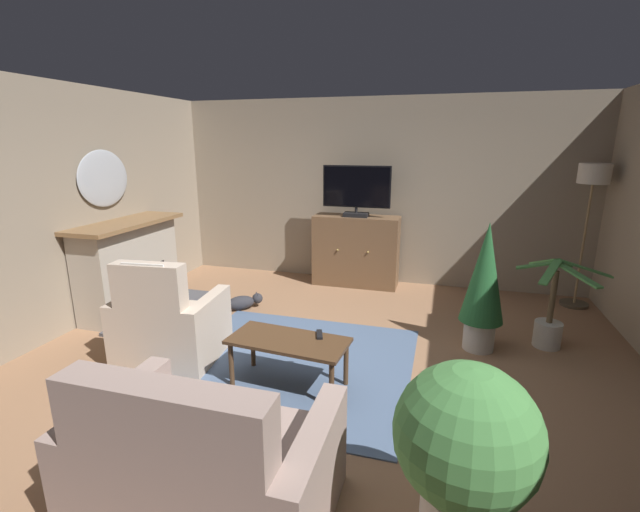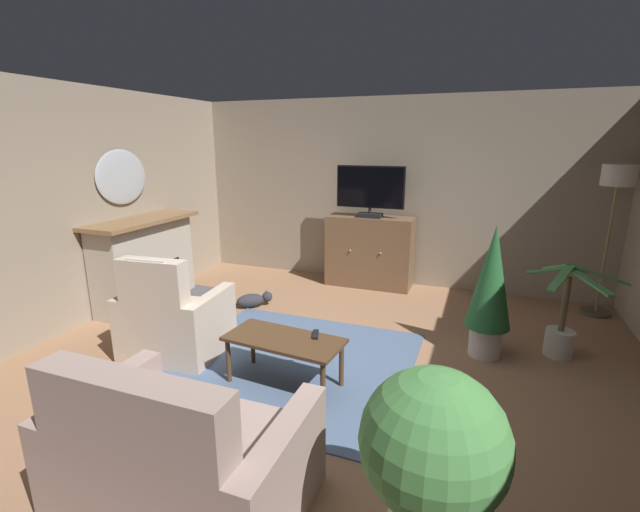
# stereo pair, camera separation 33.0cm
# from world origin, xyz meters

# --- Properties ---
(ground_plane) EXTENTS (6.69, 6.74, 0.04)m
(ground_plane) POSITION_xyz_m (0.00, 0.00, -0.02)
(ground_plane) COLOR #936B4C
(wall_back) EXTENTS (6.69, 0.10, 2.76)m
(wall_back) POSITION_xyz_m (0.00, 3.12, 1.38)
(wall_back) COLOR gray
(wall_back) RESTS_ON ground_plane
(wall_left) EXTENTS (0.10, 6.74, 2.76)m
(wall_left) POSITION_xyz_m (-3.10, 0.00, 1.38)
(wall_left) COLOR gray
(wall_left) RESTS_ON ground_plane
(rug_central) EXTENTS (2.29, 2.19, 0.01)m
(rug_central) POSITION_xyz_m (-0.32, 0.16, 0.01)
(rug_central) COLOR slate
(rug_central) RESTS_ON ground_plane
(fireplace) EXTENTS (0.93, 1.60, 1.17)m
(fireplace) POSITION_xyz_m (-2.77, 0.95, 0.56)
(fireplace) COLOR #4C4C51
(fireplace) RESTS_ON ground_plane
(wall_mirror_oval) EXTENTS (0.06, 0.82, 0.69)m
(wall_mirror_oval) POSITION_xyz_m (-3.02, 0.95, 1.68)
(wall_mirror_oval) COLOR #B2B7BF
(tv_cabinet) EXTENTS (1.26, 0.47, 1.06)m
(tv_cabinet) POSITION_xyz_m (-0.22, 2.77, 0.51)
(tv_cabinet) COLOR #4A3523
(tv_cabinet) RESTS_ON ground_plane
(television) EXTENTS (0.99, 0.20, 0.74)m
(television) POSITION_xyz_m (-0.22, 2.72, 1.45)
(television) COLOR black
(television) RESTS_ON tv_cabinet
(coffee_table) EXTENTS (1.08, 0.57, 0.45)m
(coffee_table) POSITION_xyz_m (-0.22, -0.22, 0.40)
(coffee_table) COLOR #4C331E
(coffee_table) RESTS_ON ground_plane
(tv_remote) EXTENTS (0.10, 0.18, 0.02)m
(tv_remote) POSITION_xyz_m (0.03, -0.07, 0.46)
(tv_remote) COLOR black
(tv_remote) RESTS_ON coffee_table
(sofa_floral) EXTENTS (1.41, 0.93, 1.03)m
(sofa_floral) POSITION_xyz_m (-0.19, -1.67, 0.34)
(sofa_floral) COLOR #A3897F
(sofa_floral) RESTS_ON ground_plane
(armchair_by_fireplace) EXTENTS (1.00, 0.91, 1.09)m
(armchair_by_fireplace) POSITION_xyz_m (-1.52, -0.07, 0.35)
(armchair_by_fireplace) COLOR #C6B29E
(armchair_by_fireplace) RESTS_ON ground_plane
(potted_plant_tall_palm_by_window) EXTENTS (0.91, 0.91, 0.97)m
(potted_plant_tall_palm_by_window) POSITION_xyz_m (2.16, 1.27, 0.29)
(potted_plant_tall_palm_by_window) COLOR beige
(potted_plant_tall_palm_by_window) RESTS_ON ground_plane
(potted_plant_on_hearth_side) EXTENTS (0.73, 0.73, 1.07)m
(potted_plant_on_hearth_side) POSITION_xyz_m (1.20, -1.48, 0.64)
(potted_plant_on_hearth_side) COLOR beige
(potted_plant_on_hearth_side) RESTS_ON ground_plane
(potted_plant_small_fern_corner) EXTENTS (0.44, 0.44, 1.36)m
(potted_plant_small_fern_corner) POSITION_xyz_m (1.45, 1.02, 0.75)
(potted_plant_small_fern_corner) COLOR beige
(potted_plant_small_fern_corner) RESTS_ON ground_plane
(cat) EXTENTS (0.57, 0.46, 0.20)m
(cat) POSITION_xyz_m (-1.42, 1.35, 0.10)
(cat) COLOR #2D2D33
(cat) RESTS_ON ground_plane
(floor_lamp) EXTENTS (0.37, 0.37, 1.86)m
(floor_lamp) POSITION_xyz_m (2.77, 2.70, 1.50)
(floor_lamp) COLOR #4C4233
(floor_lamp) RESTS_ON ground_plane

